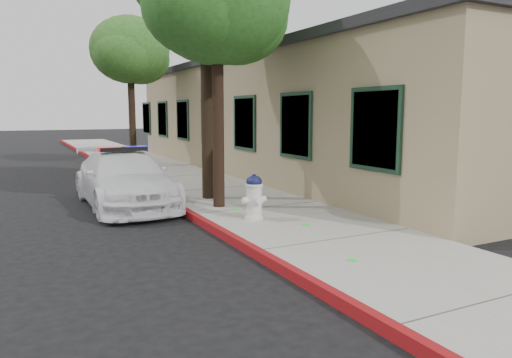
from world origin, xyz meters
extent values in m
plane|color=black|center=(0.00, 0.00, 0.00)|extent=(120.00, 120.00, 0.00)
cube|color=gray|center=(1.60, 3.00, 0.07)|extent=(3.20, 60.00, 0.15)
cube|color=maroon|center=(0.06, 3.00, 0.08)|extent=(0.14, 60.00, 0.16)
cube|color=#8A775A|center=(6.70, 9.00, 2.00)|extent=(7.00, 20.00, 4.00)
cube|color=black|center=(6.70, 9.00, 4.12)|extent=(7.30, 20.30, 0.24)
cube|color=black|center=(3.17, 1.00, 1.95)|extent=(0.08, 1.48, 1.68)
cube|color=black|center=(3.17, 4.00, 1.95)|extent=(0.08, 1.48, 1.68)
cube|color=black|center=(3.17, 7.00, 1.95)|extent=(0.08, 1.48, 1.68)
cube|color=black|center=(3.17, 10.00, 1.95)|extent=(0.08, 1.48, 1.68)
cube|color=black|center=(3.17, 13.00, 1.95)|extent=(0.08, 1.48, 1.68)
cube|color=black|center=(3.17, 16.00, 1.95)|extent=(0.08, 1.48, 1.68)
cube|color=black|center=(3.17, 19.00, 1.95)|extent=(0.08, 1.48, 1.68)
imported|color=white|center=(-0.90, 5.28, 0.67)|extent=(1.92, 4.65, 1.35)
cube|color=black|center=(-0.90, 5.28, 1.41)|extent=(1.20, 0.29, 0.10)
cube|color=red|center=(-1.22, 5.28, 1.41)|extent=(0.52, 0.24, 0.11)
cube|color=#160DEA|center=(-0.58, 5.28, 1.41)|extent=(0.52, 0.24, 0.11)
cylinder|color=silver|center=(0.97, 1.98, 0.18)|extent=(0.38, 0.38, 0.07)
cylinder|color=silver|center=(0.97, 1.98, 0.52)|extent=(0.31, 0.31, 0.61)
cylinder|color=silver|center=(0.97, 1.98, 0.85)|extent=(0.36, 0.36, 0.04)
ellipsoid|color=#11163E|center=(0.97, 1.98, 0.92)|extent=(0.32, 0.32, 0.24)
cylinder|color=#11163E|center=(0.97, 1.98, 1.03)|extent=(0.08, 0.08, 0.07)
cylinder|color=silver|center=(0.79, 1.98, 0.55)|extent=(0.13, 0.12, 0.12)
cylinder|color=silver|center=(1.16, 1.98, 0.55)|extent=(0.13, 0.12, 0.12)
cylinder|color=silver|center=(0.97, 1.79, 0.57)|extent=(0.16, 0.13, 0.16)
cylinder|color=black|center=(0.85, 3.53, 1.96)|extent=(0.26, 0.26, 3.62)
ellipsoid|color=#214716|center=(0.85, 3.53, 4.67)|extent=(3.21, 3.21, 2.73)
ellipsoid|color=#214716|center=(1.40, 3.76, 4.37)|extent=(2.41, 2.41, 2.05)
ellipsoid|color=#214716|center=(0.41, 3.29, 4.47)|extent=(2.51, 2.51, 2.13)
cylinder|color=black|center=(1.04, 4.67, 2.33)|extent=(0.31, 0.31, 4.36)
cylinder|color=black|center=(1.12, 13.22, 1.97)|extent=(0.27, 0.27, 3.64)
ellipsoid|color=#19511B|center=(1.12, 13.22, 4.73)|extent=(3.12, 3.12, 2.66)
ellipsoid|color=#19511B|center=(1.59, 13.53, 4.42)|extent=(2.39, 2.39, 2.04)
ellipsoid|color=#19511B|center=(0.87, 12.85, 4.52)|extent=(2.50, 2.50, 2.12)
camera|label=1|loc=(-3.28, -6.45, 2.29)|focal=33.64mm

